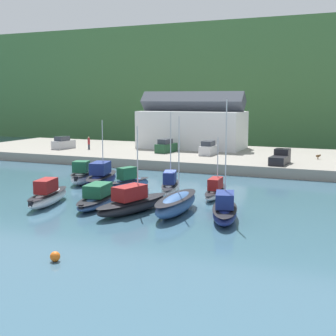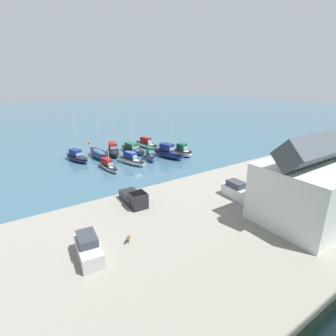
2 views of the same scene
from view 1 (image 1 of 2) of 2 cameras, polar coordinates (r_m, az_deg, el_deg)
name	(u,v)px [view 1 (image 1 of 2)]	position (r m, az deg, el deg)	size (l,w,h in m)	color
ground_plane	(165,193)	(49.65, -0.33, -3.11)	(320.00, 320.00, 0.00)	#385B70
hillside_backdrop	(293,87)	(136.17, 15.01, 9.49)	(240.00, 79.11, 25.75)	#42703D
quay_promenade	(231,158)	(74.26, 7.75, 1.25)	(93.47, 24.95, 1.35)	gray
harbor_clubhouse	(192,127)	(81.28, 2.93, 5.03)	(18.21, 8.37, 9.77)	white
moored_boat_0	(82,176)	(55.55, -10.45, -0.92)	(3.57, 5.39, 2.77)	white
moored_boat_1	(101,178)	(53.11, -8.12, -1.22)	(4.17, 8.49, 7.57)	navy
moored_boat_2	(129,183)	(50.58, -4.82, -1.79)	(3.39, 5.98, 2.68)	#33568E
moored_boat_3	(170,186)	(49.10, 0.25, -2.16)	(3.65, 7.30, 8.63)	silver
moored_boat_4	(216,190)	(47.84, 5.86, -2.72)	(1.88, 7.04, 6.08)	silver
moored_boat_5	(48,195)	(45.59, -14.44, -3.26)	(3.39, 7.77, 2.53)	white
moored_boat_6	(99,198)	(44.42, -8.36, -3.60)	(3.56, 8.83, 2.14)	#33568E
moored_boat_7	(133,203)	(41.35, -4.35, -4.24)	(4.48, 8.92, 7.62)	black
moored_boat_8	(176,204)	(40.91, 1.03, -4.37)	(2.56, 8.50, 8.49)	#33568E
moored_boat_9	(225,210)	(39.04, 6.93, -5.08)	(3.85, 7.52, 9.92)	navy
parked_car_0	(209,149)	(72.14, 4.98, 2.36)	(1.93, 4.26, 2.16)	silver
parked_car_2	(63,143)	(82.26, -12.65, 2.95)	(2.37, 4.41, 2.16)	#B7B7BC
parked_car_3	(166,147)	(74.99, -0.24, 2.63)	(2.38, 4.41, 2.16)	#1E4C2D
pickup_truck_0	(281,158)	(63.85, 13.57, 1.25)	(2.19, 4.82, 1.90)	black
person_on_quay	(89,143)	(80.56, -9.62, 3.05)	(0.40, 0.40, 2.14)	#232838
dog_on_quay	(318,156)	(70.02, 17.84, 1.40)	(0.77, 0.79, 0.68)	brown
mooring_buoy_0	(55,257)	(30.29, -13.60, -10.44)	(0.64, 0.64, 0.64)	orange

